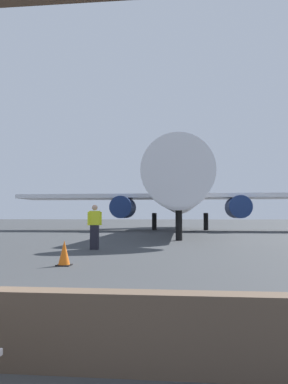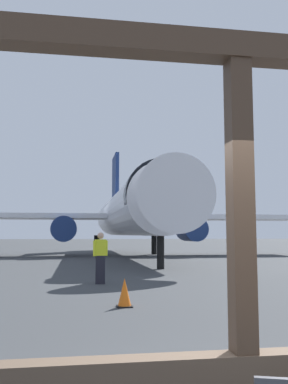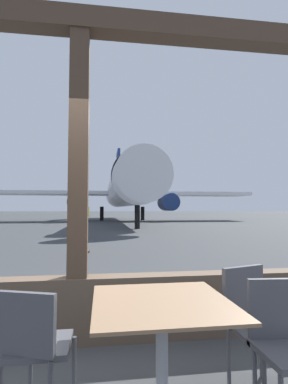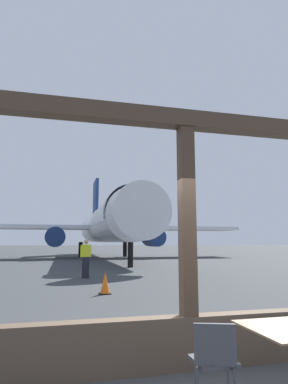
# 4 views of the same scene
# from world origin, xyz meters

# --- Properties ---
(ground_plane) EXTENTS (220.00, 220.00, 0.00)m
(ground_plane) POSITION_xyz_m (0.00, 40.00, 0.00)
(ground_plane) COLOR #383A3D
(window_frame) EXTENTS (8.32, 0.24, 3.51)m
(window_frame) POSITION_xyz_m (0.00, 0.00, 1.23)
(window_frame) COLOR brown
(window_frame) RESTS_ON ground
(dining_table) EXTENTS (0.89, 0.89, 0.76)m
(dining_table) POSITION_xyz_m (0.64, -1.22, 0.48)
(dining_table) COLOR #8C6B4C
(dining_table) RESTS_ON ground
(cafe_chair_window_left) EXTENTS (0.49, 0.49, 0.85)m
(cafe_chair_window_left) POSITION_xyz_m (-0.18, -1.12, 0.51)
(cafe_chair_window_left) COLOR #4C4C51
(cafe_chair_window_left) RESTS_ON ground
(cafe_chair_window_right) EXTENTS (0.48, 0.48, 0.90)m
(cafe_chair_window_right) POSITION_xyz_m (1.41, -0.96, 0.53)
(cafe_chair_window_right) COLOR #4C4C51
(cafe_chair_window_right) RESTS_ON ground
(cafe_chair_aisle_left) EXTENTS (0.42, 0.42, 0.88)m
(cafe_chair_aisle_left) POSITION_xyz_m (1.44, -1.32, 0.53)
(cafe_chair_aisle_left) COLOR #4C4C51
(cafe_chair_aisle_left) RESTS_ON ground
(airplane) EXTENTS (29.27, 30.38, 10.16)m
(airplane) POSITION_xyz_m (2.61, 28.34, 3.36)
(airplane) COLOR silver
(airplane) RESTS_ON ground
(ground_crew_worker) EXTENTS (0.51, 0.32, 1.74)m
(ground_crew_worker) POSITION_xyz_m (-0.62, 11.02, 0.90)
(ground_crew_worker) COLOR black
(ground_crew_worker) RESTS_ON ground
(traffic_cone) EXTENTS (0.36, 0.36, 0.66)m
(traffic_cone) POSITION_xyz_m (-0.31, 6.35, 0.31)
(traffic_cone) COLOR orange
(traffic_cone) RESTS_ON ground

